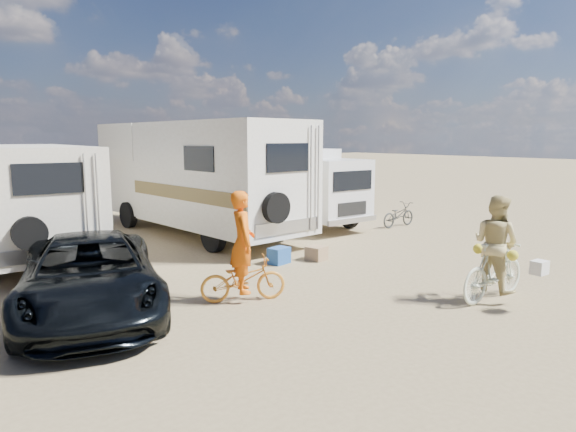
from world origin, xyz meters
TOP-DOWN VIEW (x-y plane):
  - ground at (0.00, 0.00)m, footprint 140.00×140.00m
  - rv_main at (0.33, 7.03)m, footprint 3.28×8.69m
  - rv_left at (-4.52, 6.86)m, footprint 2.80×6.66m
  - box_truck at (3.93, 6.50)m, footprint 2.13×5.51m
  - dark_suv at (-4.63, 1.38)m, footprint 3.49×5.28m
  - bike_man at (-2.16, 0.39)m, footprint 1.68×1.13m
  - bike_woman at (1.63, -2.40)m, footprint 1.87×0.56m
  - rider_man at (-2.16, 0.39)m, footprint 0.69×0.81m
  - rider_woman at (1.63, -2.40)m, footprint 0.70×0.89m
  - bike_parked at (6.42, 4.03)m, footprint 1.61×0.65m
  - cooler at (0.07, 2.30)m, footprint 0.56×0.46m
  - crate at (1.03, 2.03)m, footprint 0.52×0.52m

SIDE VIEW (x-z plane):
  - ground at x=0.00m, z-range 0.00..0.00m
  - crate at x=1.03m, z-range 0.00..0.35m
  - cooler at x=0.07m, z-range 0.00..0.40m
  - bike_parked at x=6.42m, z-range 0.00..0.83m
  - bike_man at x=-2.16m, z-range 0.00..0.84m
  - bike_woman at x=1.63m, z-range 0.00..1.12m
  - dark_suv at x=-4.63m, z-range 0.00..1.35m
  - rider_woman at x=1.63m, z-range 0.00..1.81m
  - rider_man at x=-2.16m, z-range 0.00..1.90m
  - box_truck at x=3.93m, z-range 0.00..2.66m
  - rv_left at x=-4.52m, z-range 0.00..2.83m
  - rv_main at x=0.33m, z-range 0.00..3.50m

